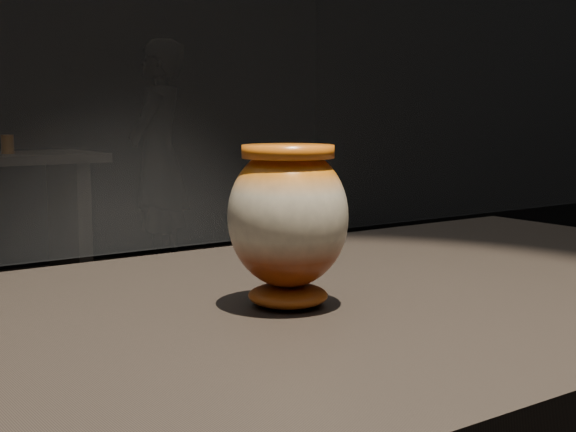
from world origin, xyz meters
name	(u,v)px	position (x,y,z in m)	size (l,w,h in m)	color
main_vase	(288,219)	(0.14, -0.01, 1.01)	(0.19, 0.19, 0.20)	maroon
back_vase_right	(7,144)	(0.88, 3.69, 0.95)	(0.07, 0.07, 0.10)	brown
visitor	(158,156)	(2.11, 4.35, 0.82)	(0.59, 0.39, 1.63)	black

